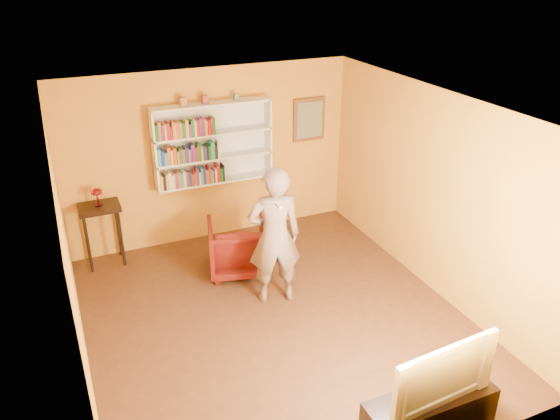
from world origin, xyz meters
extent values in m
cube|color=#402514|center=(0.00, 0.00, -0.06)|extent=(5.30, 5.80, 0.12)
cube|color=#BF7E23|center=(0.00, 2.52, 1.35)|extent=(5.30, 0.04, 2.70)
cube|color=#BF7E23|center=(0.00, -2.52, 1.35)|extent=(5.30, 0.04, 2.70)
cube|color=#BF7E23|center=(-2.27, 0.00, 1.35)|extent=(0.04, 5.80, 2.70)
cube|color=#BF7E23|center=(2.27, 0.00, 1.35)|extent=(0.04, 5.80, 2.70)
cube|color=white|center=(0.00, 0.00, 2.73)|extent=(5.30, 5.80, 0.06)
cube|color=silver|center=(0.00, 2.48, 1.60)|extent=(1.80, 0.03, 1.20)
cube|color=silver|center=(-0.89, 2.35, 1.60)|extent=(0.03, 0.28, 1.20)
cube|color=silver|center=(0.89, 2.35, 1.60)|extent=(0.03, 0.28, 1.20)
cube|color=silver|center=(0.00, 2.35, 1.00)|extent=(1.80, 0.28, 0.03)
cube|color=silver|center=(0.00, 2.35, 1.38)|extent=(1.80, 0.28, 0.03)
cube|color=silver|center=(0.00, 2.35, 1.76)|extent=(1.80, 0.28, 0.03)
cube|color=silver|center=(0.00, 2.35, 2.20)|extent=(1.80, 0.28, 0.03)
cube|color=gold|center=(-0.84, 2.31, 1.13)|extent=(0.03, 0.18, 0.23)
cube|color=black|center=(-0.80, 2.31, 1.12)|extent=(0.04, 0.18, 0.22)
cube|color=gold|center=(-0.76, 2.30, 1.14)|extent=(0.03, 0.16, 0.24)
cube|color=silver|center=(-0.72, 2.30, 1.15)|extent=(0.04, 0.15, 0.26)
cube|color=silver|center=(-0.68, 2.31, 1.12)|extent=(0.03, 0.18, 0.21)
cube|color=gold|center=(-0.65, 2.31, 1.13)|extent=(0.02, 0.18, 0.23)
cube|color=#62297C|center=(-0.62, 2.29, 1.14)|extent=(0.03, 0.14, 0.24)
cube|color=#A94D21|center=(-0.59, 2.31, 1.14)|extent=(0.04, 0.17, 0.25)
cube|color=teal|center=(-0.54, 2.30, 1.13)|extent=(0.04, 0.17, 0.23)
cube|color=silver|center=(-0.50, 2.29, 1.14)|extent=(0.04, 0.14, 0.24)
cube|color=#9A411C|center=(-0.46, 2.29, 1.13)|extent=(0.03, 0.15, 0.24)
cube|color=#222F9D|center=(-0.42, 2.29, 1.13)|extent=(0.04, 0.15, 0.22)
cube|color=#9A411C|center=(-0.37, 2.29, 1.11)|extent=(0.04, 0.14, 0.19)
cube|color=#A94D21|center=(-0.34, 2.30, 1.12)|extent=(0.03, 0.16, 0.22)
cube|color=#62297C|center=(-0.30, 2.30, 1.15)|extent=(0.04, 0.15, 0.27)
cube|color=silver|center=(-0.27, 2.30, 1.11)|extent=(0.03, 0.16, 0.20)
cube|color=teal|center=(-0.23, 2.30, 1.14)|extent=(0.03, 0.16, 0.26)
cube|color=#222F9D|center=(-0.20, 2.31, 1.14)|extent=(0.04, 0.18, 0.25)
cube|color=#A94D21|center=(-0.15, 2.31, 1.12)|extent=(0.04, 0.18, 0.22)
cube|color=maroon|center=(-0.11, 2.31, 1.14)|extent=(0.03, 0.17, 0.26)
cube|color=teal|center=(-0.08, 2.30, 1.12)|extent=(0.04, 0.16, 0.21)
cube|color=maroon|center=(-0.05, 2.30, 1.11)|extent=(0.03, 0.16, 0.19)
cube|color=silver|center=(-0.01, 2.29, 1.12)|extent=(0.02, 0.15, 0.21)
cube|color=maroon|center=(0.02, 2.30, 1.15)|extent=(0.04, 0.17, 0.27)
cube|color=#166426|center=(0.07, 2.30, 1.12)|extent=(0.04, 0.16, 0.21)
cube|color=black|center=(0.11, 2.30, 1.14)|extent=(0.02, 0.16, 0.26)
cube|color=teal|center=(-0.84, 2.30, 1.52)|extent=(0.04, 0.15, 0.26)
cube|color=#222F9D|center=(-0.79, 2.31, 1.51)|extent=(0.04, 0.18, 0.23)
cube|color=teal|center=(-0.75, 2.30, 1.49)|extent=(0.04, 0.16, 0.19)
cube|color=#A94D21|center=(-0.70, 2.31, 1.53)|extent=(0.04, 0.17, 0.27)
cube|color=gold|center=(-0.66, 2.31, 1.50)|extent=(0.03, 0.19, 0.22)
cube|color=#9A411C|center=(-0.61, 2.29, 1.52)|extent=(0.04, 0.15, 0.25)
cube|color=#A94D21|center=(-0.57, 2.31, 1.49)|extent=(0.03, 0.17, 0.19)
cube|color=#166426|center=(-0.53, 2.30, 1.51)|extent=(0.04, 0.16, 0.22)
cube|color=#9A411C|center=(-0.49, 2.29, 1.50)|extent=(0.04, 0.15, 0.21)
cube|color=#222F9D|center=(-0.44, 2.31, 1.51)|extent=(0.04, 0.17, 0.23)
cube|color=#A94D21|center=(-0.40, 2.31, 1.49)|extent=(0.03, 0.18, 0.20)
cube|color=#222F9D|center=(-0.36, 2.30, 1.52)|extent=(0.02, 0.16, 0.26)
cube|color=#62297C|center=(-0.34, 2.29, 1.53)|extent=(0.03, 0.15, 0.26)
cube|color=maroon|center=(-0.30, 2.29, 1.50)|extent=(0.04, 0.14, 0.22)
cube|color=#166426|center=(-0.25, 2.29, 1.53)|extent=(0.04, 0.14, 0.27)
cube|color=gold|center=(-0.21, 2.29, 1.50)|extent=(0.03, 0.15, 0.21)
cube|color=#222F9D|center=(-0.17, 2.30, 1.50)|extent=(0.04, 0.16, 0.20)
cube|color=black|center=(-0.13, 2.31, 1.50)|extent=(0.03, 0.18, 0.20)
cube|color=#166426|center=(-0.09, 2.31, 1.50)|extent=(0.03, 0.18, 0.21)
cube|color=teal|center=(-0.06, 2.31, 1.52)|extent=(0.03, 0.17, 0.25)
cube|color=teal|center=(-0.03, 2.31, 1.52)|extent=(0.03, 0.19, 0.26)
cube|color=black|center=(0.01, 2.30, 1.50)|extent=(0.04, 0.15, 0.22)
cube|color=silver|center=(0.04, 2.29, 1.53)|extent=(0.02, 0.15, 0.27)
cube|color=#166426|center=(-0.84, 2.29, 1.89)|extent=(0.03, 0.15, 0.23)
cube|color=#9A411C|center=(-0.80, 2.30, 1.91)|extent=(0.04, 0.15, 0.27)
cube|color=#62297C|center=(-0.76, 2.29, 1.89)|extent=(0.03, 0.14, 0.23)
cube|color=gold|center=(-0.72, 2.31, 1.89)|extent=(0.03, 0.18, 0.23)
cube|color=maroon|center=(-0.68, 2.31, 1.89)|extent=(0.04, 0.19, 0.24)
cube|color=maroon|center=(-0.64, 2.29, 1.87)|extent=(0.02, 0.15, 0.19)
cube|color=#A94D21|center=(-0.61, 2.29, 1.90)|extent=(0.03, 0.15, 0.25)
cube|color=gold|center=(-0.58, 2.30, 1.89)|extent=(0.02, 0.17, 0.24)
cube|color=#A94D21|center=(-0.54, 2.30, 1.90)|extent=(0.04, 0.15, 0.24)
cube|color=#A94D21|center=(-0.50, 2.30, 1.89)|extent=(0.04, 0.16, 0.23)
cube|color=#166426|center=(-0.45, 2.31, 1.88)|extent=(0.04, 0.18, 0.22)
cube|color=gold|center=(-0.41, 2.30, 1.90)|extent=(0.04, 0.16, 0.25)
cube|color=#62297C|center=(-0.36, 2.31, 1.87)|extent=(0.03, 0.18, 0.19)
cube|color=#166426|center=(-0.33, 2.30, 1.89)|extent=(0.04, 0.16, 0.24)
cube|color=silver|center=(-0.28, 2.30, 1.89)|extent=(0.03, 0.16, 0.23)
cube|color=maroon|center=(-0.25, 2.30, 1.89)|extent=(0.04, 0.15, 0.24)
cube|color=#62297C|center=(-0.20, 2.29, 1.90)|extent=(0.04, 0.14, 0.25)
cube|color=#62297C|center=(-0.16, 2.31, 1.90)|extent=(0.03, 0.18, 0.26)
cube|color=gold|center=(-0.12, 2.31, 1.89)|extent=(0.04, 0.18, 0.22)
cube|color=maroon|center=(-0.08, 2.31, 1.89)|extent=(0.04, 0.18, 0.22)
cube|color=maroon|center=(-0.04, 2.30, 1.90)|extent=(0.02, 0.16, 0.25)
cube|color=#166426|center=(-0.01, 2.30, 1.90)|extent=(0.04, 0.16, 0.25)
cube|color=#A05C2D|center=(-0.41, 2.35, 2.28)|extent=(0.09, 0.09, 0.12)
cube|color=maroon|center=(-0.09, 2.35, 2.27)|extent=(0.09, 0.09, 0.12)
cube|color=slate|center=(0.39, 2.35, 2.26)|extent=(0.07, 0.07, 0.09)
cube|color=brown|center=(1.65, 2.46, 1.75)|extent=(0.55, 0.04, 0.70)
cube|color=gray|center=(1.65, 2.44, 1.75)|extent=(0.45, 0.02, 0.58)
cylinder|color=black|center=(-1.99, 2.08, 0.44)|extent=(0.04, 0.04, 0.88)
cylinder|color=black|center=(-1.53, 2.08, 0.44)|extent=(0.04, 0.04, 0.88)
cylinder|color=black|center=(-1.99, 2.42, 0.44)|extent=(0.04, 0.04, 0.88)
cylinder|color=black|center=(-1.53, 2.42, 0.44)|extent=(0.04, 0.04, 0.88)
cube|color=black|center=(-1.76, 2.25, 0.91)|extent=(0.58, 0.44, 0.06)
cylinder|color=maroon|center=(-1.76, 2.25, 0.95)|extent=(0.11, 0.11, 0.02)
cylinder|color=maroon|center=(-1.76, 2.25, 1.03)|extent=(0.03, 0.03, 0.14)
ellipsoid|color=maroon|center=(-1.76, 2.25, 1.15)|extent=(0.15, 0.15, 0.10)
cylinder|color=beige|center=(-1.68, 2.25, 1.14)|extent=(0.01, 0.01, 0.11)
cylinder|color=beige|center=(-1.70, 2.30, 1.14)|extent=(0.01, 0.01, 0.11)
cylinder|color=beige|center=(-1.76, 2.33, 1.14)|extent=(0.01, 0.01, 0.11)
cylinder|color=beige|center=(-1.81, 2.30, 1.14)|extent=(0.01, 0.01, 0.11)
cylinder|color=beige|center=(-1.83, 2.25, 1.14)|extent=(0.01, 0.01, 0.11)
cylinder|color=beige|center=(-1.81, 2.20, 1.14)|extent=(0.01, 0.01, 0.11)
cylinder|color=beige|center=(-1.76, 2.17, 1.14)|extent=(0.01, 0.01, 0.11)
cylinder|color=beige|center=(-1.70, 2.20, 1.14)|extent=(0.01, 0.01, 0.11)
imported|color=#410504|center=(-0.03, 1.27, 0.38)|extent=(1.01, 1.03, 0.77)
imported|color=#725D53|center=(0.17, 0.41, 0.94)|extent=(0.76, 0.57, 1.87)
cube|color=white|center=(0.07, 0.05, 1.55)|extent=(0.04, 0.15, 0.04)
cube|color=black|center=(0.63, -2.25, 0.23)|extent=(1.30, 0.39, 0.47)
imported|color=black|center=(0.63, -2.25, 0.79)|extent=(1.14, 0.23, 0.65)
camera|label=1|loc=(-2.18, -5.20, 4.20)|focal=35.00mm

